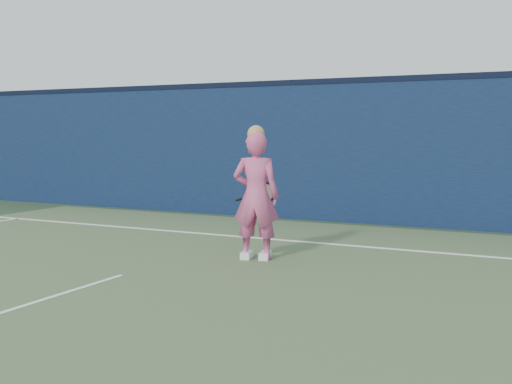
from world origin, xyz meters
The scene contains 6 objects.
ground centered at (0.00, 0.00, 0.00)m, with size 80.00×80.00×0.00m, color #263B24.
backstop_wall centered at (0.00, 6.50, 1.25)m, with size 24.00×0.40×2.50m, color #0C1937.
wall_cap centered at (0.00, 6.50, 2.55)m, with size 24.00×0.42×0.10m, color black.
player centered at (0.93, 2.56, 0.83)m, with size 0.67×0.52×1.72m.
racket centered at (0.81, 3.00, 0.81)m, with size 0.53×0.24×0.30m.
court_lines centered at (0.00, -0.33, 0.01)m, with size 11.00×12.04×0.01m.
Camera 1 is at (4.55, -4.72, 1.62)m, focal length 45.00 mm.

